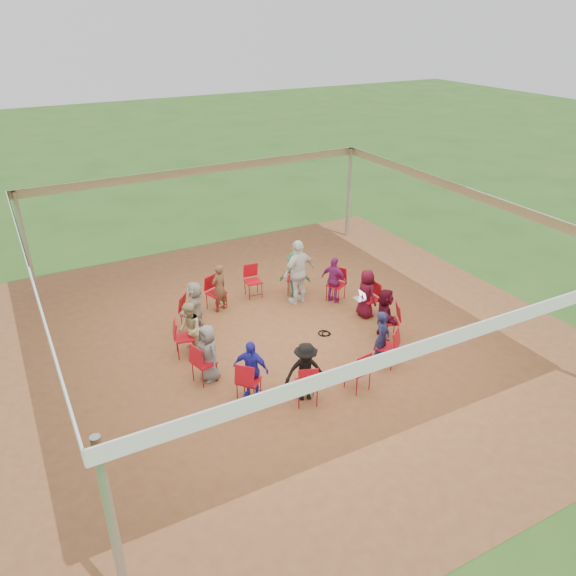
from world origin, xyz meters
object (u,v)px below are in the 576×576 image
chair_4 (216,293)px  person_seated_5 (189,329)px  person_seated_2 (295,274)px  chair_10 (358,370)px  standing_person (299,272)px  person_seated_3 (219,288)px  person_seated_10 (385,314)px  chair_5 (191,313)px  person_seated_6 (208,353)px  chair_2 (295,279)px  person_seated_1 (334,280)px  chair_11 (387,347)px  laptop (361,297)px  chair_0 (370,299)px  chair_1 (336,285)px  chair_7 (204,363)px  chair_3 (253,282)px  chair_8 (249,381)px  person_seated_0 (366,294)px  chair_12 (389,321)px  person_seated_4 (195,306)px  cable_coil (325,333)px  person_seated_7 (251,369)px  person_seated_8 (305,372)px  chair_6 (185,338)px  chair_9 (306,384)px  person_seated_9 (382,338)px

chair_4 → person_seated_5: (-1.31, -1.73, 0.20)m
chair_4 → person_seated_2: person_seated_2 is taller
chair_10 → standing_person: bearing=70.1°
person_seated_3 → person_seated_10: (2.91, -3.11, 0.00)m
chair_5 → person_seated_2: (3.08, 0.37, 0.20)m
person_seated_6 → person_seated_3: bearing=138.5°
chair_2 → person_seated_1: 1.14m
chair_11 → laptop: (0.70, 1.99, 0.15)m
chair_0 → chair_4: bearing=55.4°
chair_1 → chair_7: (-4.40, -1.80, 0.00)m
chair_4 → person_seated_5: 2.18m
chair_0 → person_seated_5: (-4.62, 0.42, 0.20)m
chair_2 → standing_person: (-0.17, -0.49, 0.44)m
chair_11 → person_seated_6: bearing=123.6°
chair_3 → chair_5: bearing=27.7°
chair_8 → person_seated_0: person_seated_0 is taller
chair_12 → person_seated_3: size_ratio=0.70×
chair_3 → person_seated_2: size_ratio=0.70×
person_seated_1 → person_seated_4: 3.75m
chair_7 → cable_coil: 3.27m
person_seated_2 → person_seated_7: same height
chair_10 → cable_coil: 2.26m
chair_0 → person_seated_4: bearing=69.8°
person_seated_8 → person_seated_2: bearing=83.1°
chair_7 → person_seated_6: size_ratio=0.70×
chair_5 → chair_6: 1.15m
person_seated_5 → person_seated_10: bearing=83.1°
person_seated_1 → person_seated_6: same height
person_seated_5 → person_seated_8: same height
chair_11 → chair_9: bearing=152.3°
chair_1 → person_seated_7: size_ratio=0.70×
person_seated_7 → standing_person: (2.80, 3.07, 0.24)m
standing_person → person_seated_1: bearing=141.0°
chair_12 → person_seated_10: 0.23m
person_seated_10 → person_seated_4: bearing=83.1°
chair_11 → chair_4: bearing=83.1°
chair_6 → person_seated_6: person_seated_6 is taller
chair_4 → chair_8: (-0.84, -3.85, 0.00)m
chair_6 → chair_12: 4.76m
chair_2 → person_seated_8: person_seated_8 is taller
person_seated_4 → person_seated_9: same height
chair_0 → chair_9: 3.94m
chair_4 → chair_7: same height
chair_4 → person_seated_10: person_seated_10 is taller
chair_12 → person_seated_8: size_ratio=0.70×
chair_2 → person_seated_10: (0.73, -3.01, 0.20)m
chair_9 → standing_person: standing_person is taller
chair_3 → person_seated_10: 3.85m
chair_3 → chair_6: 3.18m
chair_9 → chair_11: bearing=27.7°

